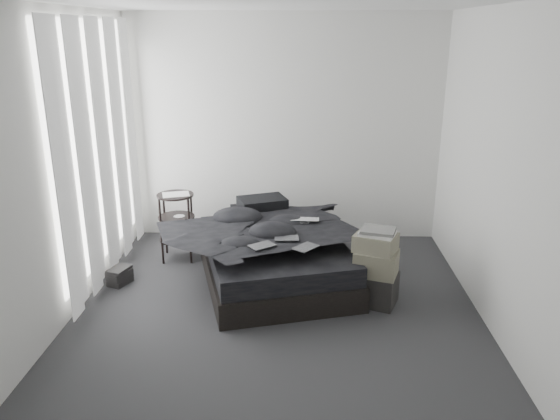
{
  "coord_description": "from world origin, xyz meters",
  "views": [
    {
      "loc": [
        0.21,
        -4.18,
        2.41
      ],
      "look_at": [
        0.0,
        0.8,
        0.75
      ],
      "focal_mm": 35.0,
      "sensor_mm": 36.0,
      "label": 1
    }
  ],
  "objects_px": {
    "side_stand": "(177,227)",
    "box_lower": "(374,288)",
    "bed": "(274,268)",
    "laptop": "(305,215)"
  },
  "relations": [
    {
      "from": "side_stand",
      "to": "box_lower",
      "type": "bearing_deg",
      "value": -25.35
    },
    {
      "from": "side_stand",
      "to": "box_lower",
      "type": "xyz_separation_m",
      "value": [
        2.03,
        -0.96,
        -0.21
      ]
    },
    {
      "from": "bed",
      "to": "laptop",
      "type": "xyz_separation_m",
      "value": [
        0.3,
        0.13,
        0.52
      ]
    },
    {
      "from": "laptop",
      "to": "side_stand",
      "type": "xyz_separation_m",
      "value": [
        -1.38,
        0.37,
        -0.28
      ]
    },
    {
      "from": "side_stand",
      "to": "box_lower",
      "type": "relative_size",
      "value": 1.82
    },
    {
      "from": "laptop",
      "to": "side_stand",
      "type": "height_order",
      "value": "side_stand"
    },
    {
      "from": "side_stand",
      "to": "box_lower",
      "type": "distance_m",
      "value": 2.25
    },
    {
      "from": "laptop",
      "to": "box_lower",
      "type": "xyz_separation_m",
      "value": [
        0.64,
        -0.59,
        -0.5
      ]
    },
    {
      "from": "bed",
      "to": "side_stand",
      "type": "xyz_separation_m",
      "value": [
        -1.08,
        0.5,
        0.24
      ]
    },
    {
      "from": "laptop",
      "to": "box_lower",
      "type": "bearing_deg",
      "value": -40.04
    }
  ]
}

